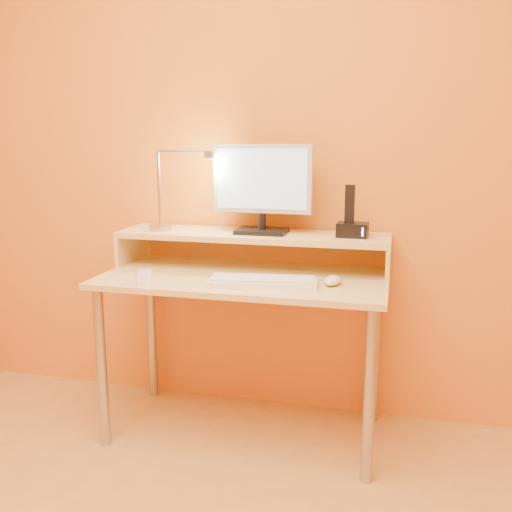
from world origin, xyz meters
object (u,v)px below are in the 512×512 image
(keyboard, at_px, (263,282))
(lamp_base, at_px, (160,227))
(remote_control, at_px, (144,277))
(monitor_panel, at_px, (263,179))
(mouse, at_px, (332,280))
(phone_dock, at_px, (353,230))

(keyboard, bearing_deg, lamp_base, 147.10)
(keyboard, bearing_deg, remote_control, 175.77)
(monitor_panel, bearing_deg, keyboard, -75.13)
(lamp_base, height_order, mouse, lamp_base)
(monitor_panel, relative_size, remote_control, 2.23)
(monitor_panel, xyz_separation_m, phone_dock, (0.39, -0.01, -0.21))
(phone_dock, bearing_deg, mouse, -102.67)
(remote_control, bearing_deg, keyboard, -20.46)
(mouse, bearing_deg, phone_dock, 86.89)
(lamp_base, xyz_separation_m, mouse, (0.81, -0.19, -0.15))
(keyboard, distance_m, mouse, 0.28)
(phone_dock, bearing_deg, lamp_base, -176.33)
(lamp_base, distance_m, phone_dock, 0.86)
(phone_dock, relative_size, mouse, 1.16)
(lamp_base, bearing_deg, remote_control, -80.90)
(monitor_panel, distance_m, phone_dock, 0.45)
(remote_control, bearing_deg, mouse, -16.39)
(monitor_panel, bearing_deg, lamp_base, -174.12)
(monitor_panel, height_order, mouse, monitor_panel)
(monitor_panel, height_order, phone_dock, monitor_panel)
(monitor_panel, xyz_separation_m, mouse, (0.34, -0.23, -0.38))
(lamp_base, relative_size, phone_dock, 0.77)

